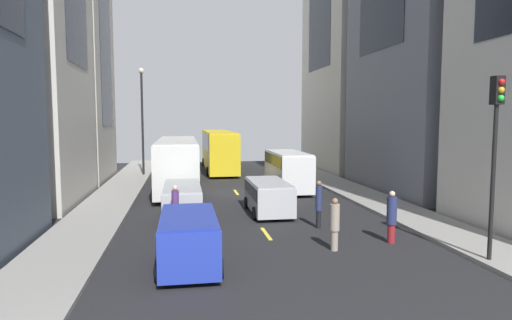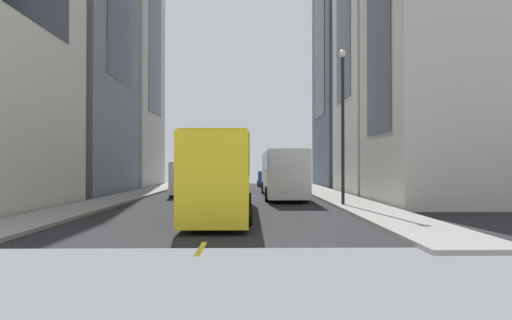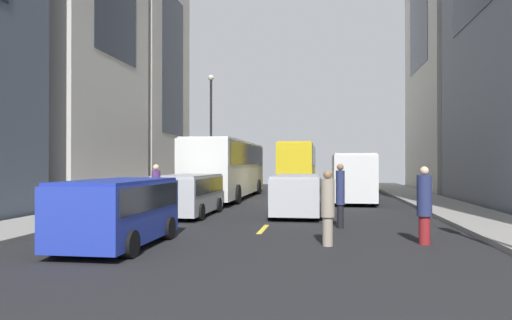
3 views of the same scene
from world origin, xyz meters
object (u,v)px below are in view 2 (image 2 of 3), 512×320
object	(u,v)px
streetcar_yellow	(223,170)
pedestrian_waiting_curb	(219,177)
car_silver_1	(226,180)
pedestrian_walking_far	(196,177)
pedestrian_crossing_mid	(272,177)
pedestrian_crossing_near	(212,177)
car_silver_0	(271,180)
delivery_van_white	(189,176)
car_blue_2	(266,177)
city_bus_white	(282,170)
traffic_light_near_corner	(181,148)

from	to	relation	value
streetcar_yellow	pedestrian_waiting_curb	xyz separation A→B (m)	(2.10, -25.85, -1.11)
car_silver_1	pedestrian_walking_far	world-z (taller)	pedestrian_walking_far
pedestrian_crossing_mid	pedestrian_crossing_near	bearing A→B (deg)	46.61
car_silver_0	pedestrian_crossing_mid	xyz separation A→B (m)	(-0.27, -2.97, 0.14)
streetcar_yellow	pedestrian_waiting_curb	size ratio (longest dim) A/B	6.64
car_silver_0	pedestrian_waiting_curb	size ratio (longest dim) A/B	2.40
pedestrian_waiting_curb	pedestrian_crossing_near	distance (m)	3.31
car_silver_1	pedestrian_waiting_curb	bearing A→B (deg)	-80.20
delivery_van_white	pedestrian_crossing_mid	bearing A→B (deg)	-125.06
car_blue_2	pedestrian_waiting_curb	world-z (taller)	pedestrian_waiting_curb
streetcar_yellow	car_silver_1	xyz separation A→B (m)	(0.96, -19.20, -1.17)
car_silver_0	pedestrian_waiting_curb	bearing A→B (deg)	-48.08
delivery_van_white	pedestrian_crossing_mid	world-z (taller)	delivery_van_white
pedestrian_waiting_curb	city_bus_white	bearing A→B (deg)	96.55
pedestrian_waiting_curb	pedestrian_crossing_near	size ratio (longest dim) A/B	0.92
car_silver_1	pedestrian_waiting_curb	size ratio (longest dim) A/B	2.30
pedestrian_waiting_curb	car_silver_0	bearing A→B (deg)	117.76
streetcar_yellow	car_silver_0	xyz separation A→B (m)	(-3.31, -19.82, -1.16)
city_bus_white	car_blue_2	xyz separation A→B (m)	(0.54, -16.06, -1.02)
delivery_van_white	car_blue_2	xyz separation A→B (m)	(-6.61, -14.04, -0.52)
car_silver_0	pedestrian_crossing_mid	bearing A→B (deg)	-95.21
delivery_van_white	car_blue_2	size ratio (longest dim) A/B	1.40
car_blue_2	pedestrian_waiting_curb	distance (m)	5.27
traffic_light_near_corner	streetcar_yellow	bearing A→B (deg)	103.23
delivery_van_white	pedestrian_waiting_curb	distance (m)	13.25
streetcar_yellow	delivery_van_white	world-z (taller)	streetcar_yellow
car_silver_1	delivery_van_white	bearing A→B (deg)	68.51
city_bus_white	pedestrian_waiting_curb	world-z (taller)	city_bus_white
car_blue_2	pedestrian_crossing_mid	distance (m)	3.96
car_silver_0	pedestrian_waiting_curb	world-z (taller)	pedestrian_waiting_curb
city_bus_white	car_blue_2	size ratio (longest dim) A/B	3.01
car_silver_1	pedestrian_walking_far	distance (m)	7.06
streetcar_yellow	car_silver_0	bearing A→B (deg)	-99.47
car_silver_0	pedestrian_crossing_mid	world-z (taller)	pedestrian_crossing_mid
car_silver_1	car_blue_2	world-z (taller)	car_blue_2
delivery_van_white	pedestrian_crossing_mid	xyz separation A→B (m)	(-7.10, -10.11, -0.41)
car_blue_2	streetcar_yellow	bearing A→B (deg)	83.39
streetcar_yellow	pedestrian_crossing_mid	distance (m)	23.10
car_silver_0	pedestrian_walking_far	world-z (taller)	pedestrian_walking_far
delivery_van_white	pedestrian_walking_far	bearing A→B (deg)	-85.21
streetcar_yellow	pedestrian_crossing_near	size ratio (longest dim) A/B	6.11
delivery_van_white	car_silver_1	world-z (taller)	delivery_van_white
car_blue_2	pedestrian_crossing_near	bearing A→B (deg)	36.51
delivery_van_white	pedestrian_crossing_near	world-z (taller)	delivery_van_white
pedestrian_waiting_curb	pedestrian_walking_far	bearing A→B (deg)	-0.97
streetcar_yellow	delivery_van_white	xyz separation A→B (m)	(3.52, -12.69, -0.61)
car_silver_0	car_blue_2	world-z (taller)	car_blue_2
delivery_van_white	car_blue_2	distance (m)	15.53
delivery_van_white	pedestrian_walking_far	xyz separation A→B (m)	(1.05, -12.58, -0.46)
delivery_van_white	pedestrian_crossing_mid	size ratio (longest dim) A/B	2.78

